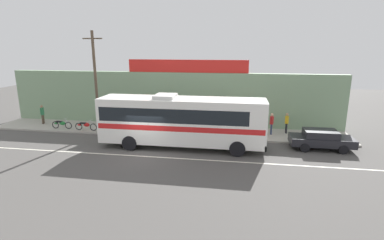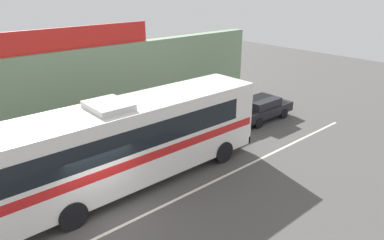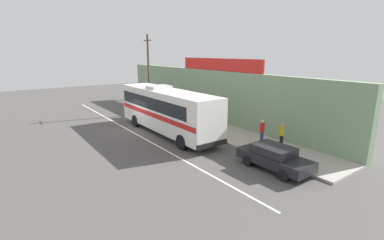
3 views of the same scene
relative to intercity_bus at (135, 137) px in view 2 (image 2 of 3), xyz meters
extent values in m
plane|color=#4F4C49|center=(-2.22, -1.37, -2.07)|extent=(70.00, 70.00, 0.00)
cube|color=#A8A399|center=(-2.22, 3.83, -2.00)|extent=(30.00, 3.60, 0.14)
cube|color=gray|center=(-2.22, 5.98, 0.33)|extent=(30.00, 0.70, 4.80)
cube|color=red|center=(-0.58, 5.98, 3.28)|extent=(10.56, 0.12, 1.10)
cube|color=silver|center=(-2.22, -2.17, -2.06)|extent=(30.00, 0.14, 0.01)
cube|color=white|center=(0.08, 0.00, -0.07)|extent=(11.52, 2.50, 3.10)
cube|color=black|center=(-0.38, 0.00, 0.48)|extent=(10.14, 2.52, 0.96)
cube|color=red|center=(0.08, 0.00, -0.37)|extent=(11.29, 2.51, 0.36)
cube|color=black|center=(5.81, 0.00, 0.38)|extent=(0.04, 2.25, 1.40)
cube|color=black|center=(5.80, 0.00, -1.44)|extent=(0.12, 2.50, 0.36)
cube|color=silver|center=(-1.07, 0.00, 1.60)|extent=(1.40, 1.75, 0.24)
cylinder|color=black|center=(4.00, 1.16, -1.55)|extent=(1.04, 0.32, 1.04)
cylinder|color=black|center=(4.00, -1.16, -1.55)|extent=(1.04, 0.32, 1.04)
cylinder|color=black|center=(-3.37, 1.16, -1.55)|extent=(1.04, 0.32, 1.04)
cylinder|color=black|center=(-3.37, -1.16, -1.55)|extent=(1.04, 0.32, 1.04)
cube|color=black|center=(9.78, 1.21, -1.46)|extent=(4.25, 1.74, 0.56)
cube|color=black|center=(9.68, 1.21, -0.94)|extent=(2.21, 1.57, 0.48)
cube|color=black|center=(10.50, 1.21, -0.97)|extent=(0.21, 1.46, 0.34)
cylinder|color=black|center=(11.01, 2.03, -1.76)|extent=(0.62, 0.20, 0.62)
cylinder|color=black|center=(11.01, 0.39, -1.76)|extent=(0.62, 0.20, 0.62)
cylinder|color=black|center=(8.55, 2.03, -1.76)|extent=(0.62, 0.20, 0.62)
cylinder|color=black|center=(8.55, 0.39, -1.76)|extent=(0.62, 0.20, 0.62)
cylinder|color=black|center=(7.86, 4.51, -1.52)|extent=(0.13, 0.13, 0.81)
cylinder|color=black|center=(7.86, 4.33, -1.52)|extent=(0.13, 0.13, 0.81)
cylinder|color=gold|center=(7.86, 4.42, -0.81)|extent=(0.30, 0.30, 0.61)
sphere|color=tan|center=(7.86, 4.42, -0.36)|extent=(0.22, 0.22, 0.22)
cylinder|color=gold|center=(7.86, 4.62, -0.78)|extent=(0.08, 0.08, 0.56)
cylinder|color=gold|center=(7.86, 4.22, -0.78)|extent=(0.08, 0.08, 0.56)
cylinder|color=navy|center=(6.62, 3.96, -1.50)|extent=(0.13, 0.13, 0.84)
cylinder|color=navy|center=(6.62, 3.78, -1.50)|extent=(0.13, 0.13, 0.84)
cylinder|color=red|center=(6.62, 3.87, -0.77)|extent=(0.30, 0.30, 0.63)
sphere|color=tan|center=(6.62, 3.87, -0.30)|extent=(0.23, 0.23, 0.23)
cylinder|color=red|center=(6.62, 4.07, -0.73)|extent=(0.08, 0.08, 0.58)
cylinder|color=red|center=(6.62, 3.67, -0.73)|extent=(0.08, 0.08, 0.58)
camera|label=1|loc=(4.00, -19.69, 4.95)|focal=27.69mm
camera|label=2|loc=(-6.89, -11.44, 5.91)|focal=33.03mm
camera|label=3|loc=(18.87, -11.06, 4.40)|focal=25.89mm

